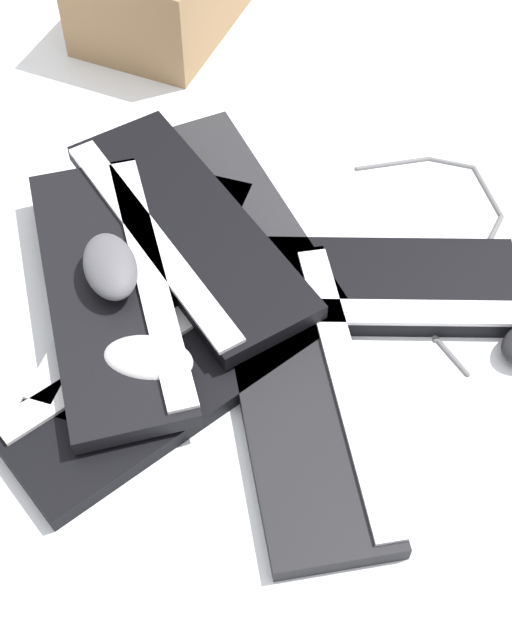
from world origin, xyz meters
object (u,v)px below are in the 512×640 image
(keyboard_1, at_px, (173,375))
(keyboard_5, at_px, (186,228))
(keyboard_4, at_px, (236,227))
(mouse_0, at_px, (148,360))
(keyboard_0, at_px, (146,289))
(mouse_3, at_px, (110,266))
(keyboard_3, at_px, (353,287))
(keyboard_6, at_px, (110,289))
(keyboard_2, at_px, (304,393))

(keyboard_1, xyz_separation_m, keyboard_5, (0.06, -0.21, 0.03))
(keyboard_4, relative_size, keyboard_5, 0.97)
(keyboard_1, bearing_deg, mouse_0, 22.66)
(keyboard_0, height_order, mouse_0, mouse_0)
(keyboard_4, bearing_deg, keyboard_1, 92.29)
(mouse_0, xyz_separation_m, mouse_3, (0.09, -0.10, 0.03))
(mouse_0, bearing_deg, keyboard_3, -142.06)
(keyboard_1, distance_m, mouse_3, 0.16)
(keyboard_3, xyz_separation_m, mouse_3, (0.29, 0.12, 0.07))
(keyboard_1, distance_m, keyboard_4, 0.26)
(keyboard_3, bearing_deg, keyboard_6, 23.92)
(keyboard_3, bearing_deg, keyboard_0, 19.71)
(keyboard_0, distance_m, keyboard_6, 0.06)
(keyboard_3, bearing_deg, keyboard_4, -15.89)
(keyboard_5, distance_m, mouse_3, 0.14)
(keyboard_0, height_order, keyboard_1, same)
(keyboard_2, distance_m, keyboard_3, 0.18)
(keyboard_6, relative_size, mouse_0, 4.09)
(keyboard_4, xyz_separation_m, keyboard_6, (0.11, 0.18, 0.03))
(keyboard_0, xyz_separation_m, keyboard_6, (0.03, 0.04, 0.03))
(keyboard_2, height_order, keyboard_6, keyboard_6)
(keyboard_4, height_order, mouse_3, mouse_3)
(keyboard_3, bearing_deg, mouse_0, 47.66)
(keyboard_4, distance_m, keyboard_6, 0.21)
(keyboard_1, bearing_deg, keyboard_3, -129.86)
(keyboard_3, distance_m, mouse_0, 0.30)
(keyboard_3, distance_m, keyboard_4, 0.19)
(keyboard_4, height_order, keyboard_6, keyboard_6)
(keyboard_1, relative_size, keyboard_3, 0.97)
(keyboard_5, bearing_deg, keyboard_0, 76.69)
(keyboard_0, distance_m, mouse_0, 0.14)
(keyboard_0, distance_m, keyboard_2, 0.26)
(mouse_0, relative_size, mouse_3, 1.00)
(keyboard_5, bearing_deg, mouse_0, 99.73)
(keyboard_5, xyz_separation_m, mouse_0, (-0.04, 0.22, 0.01))
(keyboard_1, distance_m, keyboard_2, 0.16)
(keyboard_6, bearing_deg, mouse_3, -101.24)
(keyboard_0, relative_size, mouse_0, 4.03)
(mouse_0, bearing_deg, keyboard_2, -178.42)
(keyboard_1, xyz_separation_m, keyboard_3, (-0.17, -0.21, 0.00))
(keyboard_4, xyz_separation_m, mouse_0, (0.02, 0.27, 0.04))
(keyboard_3, distance_m, keyboard_6, 0.32)
(keyboard_1, bearing_deg, mouse_3, -37.00)
(keyboard_5, xyz_separation_m, keyboard_6, (0.05, 0.13, 0.00))
(keyboard_1, bearing_deg, keyboard_4, -87.71)
(keyboard_1, relative_size, mouse_3, 4.12)
(keyboard_2, bearing_deg, keyboard_3, -94.02)
(keyboard_6, height_order, mouse_0, mouse_0)
(mouse_3, bearing_deg, keyboard_1, -163.55)
(keyboard_3, xyz_separation_m, keyboard_5, (0.24, -0.00, 0.03))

